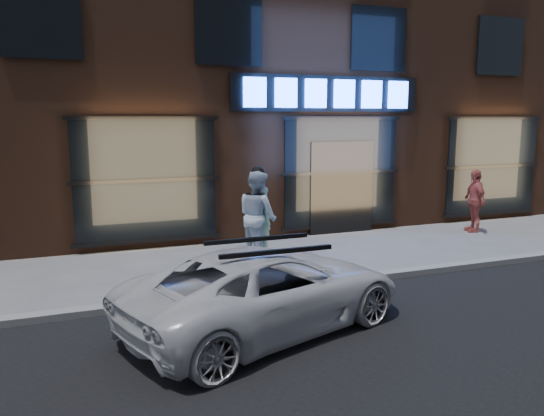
% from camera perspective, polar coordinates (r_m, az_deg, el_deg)
% --- Properties ---
extents(ground, '(90.00, 90.00, 0.00)m').
position_cam_1_polar(ground, '(11.00, 17.15, -6.59)').
color(ground, slate).
rests_on(ground, ground).
extents(curb, '(60.00, 0.25, 0.12)m').
position_cam_1_polar(curb, '(10.98, 17.17, -6.29)').
color(curb, gray).
rests_on(curb, ground).
extents(storefront_building, '(30.20, 8.28, 10.30)m').
position_cam_1_polar(storefront_building, '(17.67, 1.20, 16.64)').
color(storefront_building, '#54301E').
rests_on(storefront_building, ground).
extents(man_bowtie, '(0.40, 0.59, 1.60)m').
position_cam_1_polar(man_bowtie, '(11.30, -0.97, -1.56)').
color(man_bowtie, '#ADE4BB').
rests_on(man_bowtie, ground).
extents(man_cap, '(0.93, 1.08, 1.92)m').
position_cam_1_polar(man_cap, '(11.21, -1.55, -0.81)').
color(man_cap, white).
rests_on(man_cap, ground).
extents(passerby, '(0.64, 1.05, 1.66)m').
position_cam_1_polar(passerby, '(15.06, 20.95, 0.74)').
color(passerby, '#CE6054').
rests_on(passerby, ground).
extents(white_suv, '(4.68, 3.24, 1.19)m').
position_cam_1_polar(white_suv, '(7.62, -0.60, -8.71)').
color(white_suv, silver).
rests_on(white_suv, ground).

